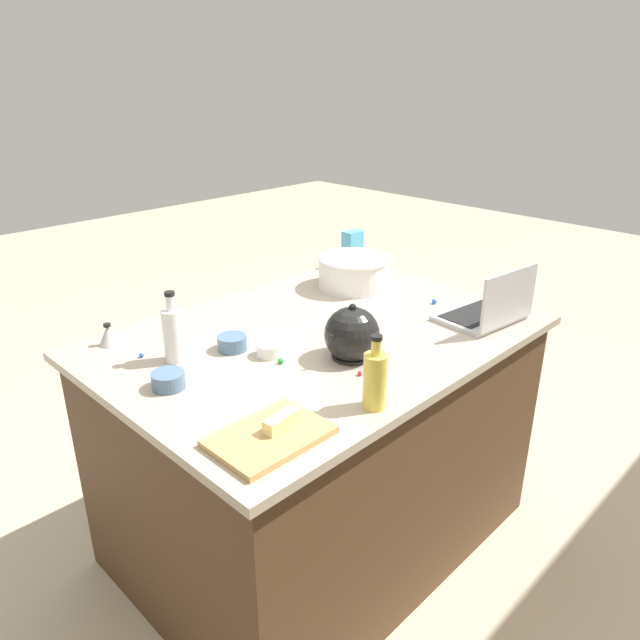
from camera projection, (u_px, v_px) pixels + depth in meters
name	position (u px, v px, depth m)	size (l,w,h in m)	color
ground_plane	(320.00, 532.00, 2.45)	(12.00, 12.00, 0.00)	#B7A88E
island_counter	(320.00, 440.00, 2.28)	(1.51, 1.08, 0.90)	#4C331E
laptop	(489.00, 310.00, 2.18)	(0.33, 0.26, 0.22)	#B7B7BC
mixing_bowl_large	(354.00, 271.00, 2.52)	(0.31, 0.31, 0.14)	white
bottle_vinegar	(174.00, 334.00, 1.87)	(0.07, 0.07, 0.23)	white
bottle_oil	(375.00, 379.00, 1.61)	(0.07, 0.07, 0.22)	#DBC64C
kettle	(352.00, 335.00, 1.89)	(0.21, 0.18, 0.20)	black
cutting_board	(270.00, 436.00, 1.49)	(0.29, 0.20, 0.02)	tan
butter_stick_left	(282.00, 421.00, 1.51)	(0.11, 0.04, 0.04)	#F4E58C
ramekin_small	(269.00, 350.00, 1.93)	(0.08, 0.08, 0.04)	white
ramekin_medium	(232.00, 343.00, 1.97)	(0.10, 0.10, 0.05)	slate
ramekin_wide	(168.00, 380.00, 1.73)	(0.10, 0.10, 0.05)	slate
kitchen_timer	(108.00, 335.00, 2.00)	(0.07, 0.07, 0.08)	#B2B2B7
candy_bag	(352.00, 249.00, 2.79)	(0.09, 0.06, 0.17)	#4CA5CC
candy_0	(141.00, 355.00, 1.92)	(0.02, 0.02, 0.02)	blue
candy_2	(163.00, 390.00, 1.70)	(0.02, 0.02, 0.02)	#CC3399
candy_3	(345.00, 340.00, 2.03)	(0.02, 0.02, 0.02)	orange
candy_4	(281.00, 361.00, 1.88)	(0.02, 0.02, 0.02)	green
candy_5	(434.00, 301.00, 2.36)	(0.02, 0.02, 0.02)	blue
candy_6	(360.00, 373.00, 1.81)	(0.01, 0.01, 0.01)	red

